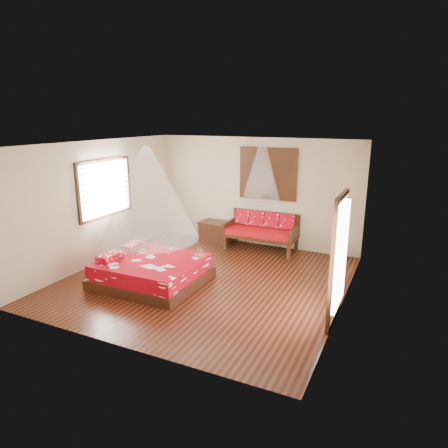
{
  "coord_description": "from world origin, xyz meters",
  "views": [
    {
      "loc": [
        3.66,
        -6.84,
        3.31
      ],
      "look_at": [
        0.24,
        0.36,
        1.15
      ],
      "focal_mm": 32.0,
      "sensor_mm": 36.0,
      "label": 1
    }
  ],
  "objects": [
    {
      "name": "room",
      "position": [
        0.0,
        0.0,
        1.4
      ],
      "size": [
        5.54,
        5.54,
        2.84
      ],
      "color": "black",
      "rests_on": "ground"
    },
    {
      "name": "bed",
      "position": [
        -0.95,
        -0.59,
        0.25
      ],
      "size": [
        2.03,
        1.84,
        0.63
      ],
      "rotation": [
        0.0,
        0.0,
        0.01
      ],
      "color": "black",
      "rests_on": "floor"
    },
    {
      "name": "daybed",
      "position": [
        0.35,
        2.38,
        0.52
      ],
      "size": [
        1.8,
        0.8,
        0.95
      ],
      "color": "black",
      "rests_on": "floor"
    },
    {
      "name": "storage_chest",
      "position": [
        -1.0,
        2.45,
        0.28
      ],
      "size": [
        0.86,
        0.66,
        0.56
      ],
      "rotation": [
        0.0,
        0.0,
        -0.08
      ],
      "color": "black",
      "rests_on": "floor"
    },
    {
      "name": "shutter_panel",
      "position": [
        0.35,
        2.72,
        1.9
      ],
      "size": [
        1.52,
        0.06,
        1.32
      ],
      "color": "black",
      "rests_on": "wall_back"
    },
    {
      "name": "window_left",
      "position": [
        -2.71,
        0.2,
        1.7
      ],
      "size": [
        0.1,
        1.74,
        1.34
      ],
      "color": "black",
      "rests_on": "wall_left"
    },
    {
      "name": "glazed_door",
      "position": [
        2.72,
        -0.6,
        1.07
      ],
      "size": [
        0.08,
        1.02,
        2.16
      ],
      "color": "black",
      "rests_on": "floor"
    },
    {
      "name": "wine_tray",
      "position": [
        -0.15,
        0.01,
        0.55
      ],
      "size": [
        0.24,
        0.24,
        0.2
      ],
      "rotation": [
        0.0,
        0.0,
        0.17
      ],
      "color": "brown",
      "rests_on": "bed"
    },
    {
      "name": "mosquito_net_main",
      "position": [
        -0.93,
        -0.59,
        1.85
      ],
      "size": [
        1.94,
        1.94,
        1.8
      ],
      "primitive_type": "cone",
      "color": "white",
      "rests_on": "ceiling"
    },
    {
      "name": "mosquito_net_daybed",
      "position": [
        0.35,
        2.25,
        2.0
      ],
      "size": [
        0.96,
        0.96,
        1.5
      ],
      "primitive_type": "cone",
      "color": "white",
      "rests_on": "ceiling"
    }
  ]
}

